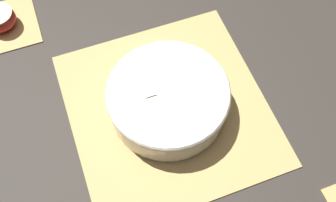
{
  "coord_description": "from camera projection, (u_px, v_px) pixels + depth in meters",
  "views": [
    {
      "loc": [
        -0.36,
        0.13,
        0.76
      ],
      "look_at": [
        0.0,
        0.0,
        0.04
      ],
      "focal_mm": 42.0,
      "sensor_mm": 36.0,
      "label": 1
    }
  ],
  "objects": [
    {
      "name": "coaster_mat_far_right",
      "position": [
        4.0,
        26.0,
        0.96
      ],
      "size": [
        0.16,
        0.16,
        0.01
      ],
      "color": "tan",
      "rests_on": "ground_plane"
    },
    {
      "name": "ground_plane",
      "position": [
        168.0,
        109.0,
        0.85
      ],
      "size": [
        6.0,
        6.0,
        0.0
      ],
      "primitive_type": "plane",
      "color": "#2D2823"
    },
    {
      "name": "apple_half",
      "position": [
        0.0,
        19.0,
        0.94
      ],
      "size": [
        0.08,
        0.08,
        0.04
      ],
      "color": "#B72D23",
      "rests_on": "coaster_mat_far_right"
    },
    {
      "name": "fruit_salad_bowl",
      "position": [
        168.0,
        98.0,
        0.81
      ],
      "size": [
        0.25,
        0.25,
        0.08
      ],
      "color": "silver",
      "rests_on": "bamboo_mat_center"
    },
    {
      "name": "bamboo_mat_center",
      "position": [
        168.0,
        108.0,
        0.85
      ],
      "size": [
        0.43,
        0.42,
        0.01
      ],
      "color": "tan",
      "rests_on": "ground_plane"
    }
  ]
}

